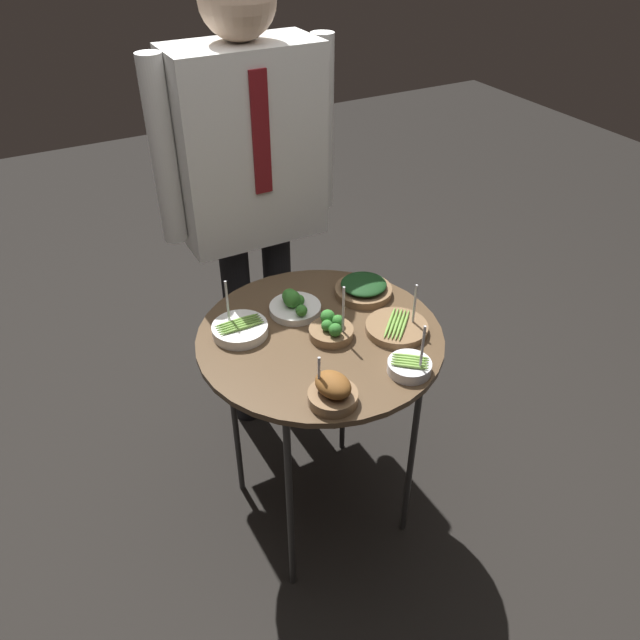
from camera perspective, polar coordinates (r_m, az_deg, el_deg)
The scene contains 10 objects.
ground_plane at distance 2.29m, azimuth 0.00°, elevation -16.68°, with size 8.00×8.00×0.00m, color black.
serving_cart at distance 1.78m, azimuth 0.00°, elevation -2.74°, with size 0.69×0.69×0.76m.
bowl_broccoli_front_center at distance 1.82m, azimuth -2.35°, elevation 1.35°, with size 0.15×0.15×0.07m.
bowl_broccoli_far_rim at distance 1.72m, azimuth 1.05°, elevation -0.84°, with size 0.12×0.12×0.17m.
bowl_spinach_front_right at distance 1.90m, azimuth 4.00°, elevation 2.92°, with size 0.17×0.17×0.05m.
bowl_roast_mid_right at distance 1.51m, azimuth 1.18°, elevation -6.54°, with size 0.12×0.12×0.14m.
bowl_asparagus_center at distance 1.75m, azimuth -7.34°, elevation -0.82°, with size 0.16×0.16×0.16m.
bowl_asparagus_back_right at distance 1.62m, azimuth 8.19°, elevation -4.19°, with size 0.11×0.11×0.16m.
bowl_asparagus_near_rim at distance 1.76m, azimuth 7.04°, elevation -0.68°, with size 0.18×0.18×0.15m.
waiter_figure at distance 2.06m, azimuth -6.50°, elevation 13.50°, with size 0.60×0.23×1.64m.
Camera 1 is at (-0.66, -1.22, 1.82)m, focal length 35.00 mm.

